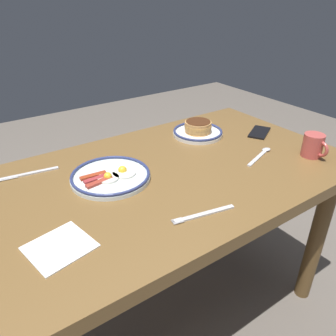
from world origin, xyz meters
name	(u,v)px	position (x,y,z in m)	size (l,w,h in m)	color
ground_plane	(169,307)	(0.00, 0.00, 0.00)	(6.00, 6.00, 0.00)	#675F56
dining_table	(170,193)	(0.00, 0.00, 0.63)	(1.34, 0.79, 0.73)	brown
plate_near_main	(111,176)	(0.20, -0.06, 0.74)	(0.27, 0.27, 0.04)	white
plate_center_pancakes	(198,130)	(-0.29, -0.20, 0.75)	(0.22, 0.22, 0.06)	white
coffee_mug	(313,145)	(-0.52, 0.22, 0.77)	(0.08, 0.11, 0.09)	#BF4C47
cell_phone	(259,132)	(-0.53, -0.05, 0.73)	(0.14, 0.07, 0.01)	black
paper_napkin	(60,247)	(0.46, 0.17, 0.73)	(0.15, 0.14, 0.00)	white
fork_near	(203,214)	(0.07, 0.27, 0.73)	(0.20, 0.06, 0.01)	silver
butter_knife	(25,175)	(0.44, -0.26, 0.73)	(0.23, 0.05, 0.01)	silver
tea_spoon	(262,154)	(-0.37, 0.10, 0.73)	(0.18, 0.07, 0.01)	silver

